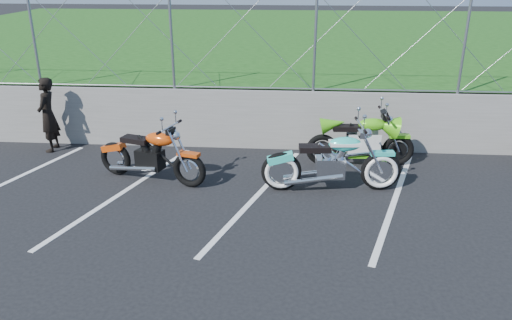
# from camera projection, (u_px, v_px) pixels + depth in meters

# --- Properties ---
(ground) EXTENTS (90.00, 90.00, 0.00)m
(ground) POSITION_uv_depth(u_px,v_px,m) (253.00, 222.00, 7.93)
(ground) COLOR black
(ground) RESTS_ON ground
(retaining_wall) EXTENTS (30.00, 0.22, 1.30)m
(retaining_wall) POSITION_uv_depth(u_px,v_px,m) (266.00, 119.00, 10.94)
(retaining_wall) COLOR slate
(retaining_wall) RESTS_ON ground
(grass_field) EXTENTS (30.00, 20.00, 1.30)m
(grass_field) POSITION_uv_depth(u_px,v_px,m) (280.00, 48.00, 20.22)
(grass_field) COLOR #194713
(grass_field) RESTS_ON ground
(chain_link_fence) EXTENTS (28.00, 0.03, 2.00)m
(chain_link_fence) POSITION_uv_depth(u_px,v_px,m) (267.00, 43.00, 10.34)
(chain_link_fence) COLOR gray
(chain_link_fence) RESTS_ON retaining_wall
(parking_lines) EXTENTS (18.29, 4.31, 0.01)m
(parking_lines) POSITION_uv_depth(u_px,v_px,m) (326.00, 197.00, 8.77)
(parking_lines) COLOR silver
(parking_lines) RESTS_ON ground
(cruiser_turquoise) EXTENTS (2.51, 0.79, 1.25)m
(cruiser_turquoise) POSITION_uv_depth(u_px,v_px,m) (333.00, 164.00, 8.89)
(cruiser_turquoise) COLOR black
(cruiser_turquoise) RESTS_ON ground
(naked_orange) EXTENTS (2.20, 0.88, 1.13)m
(naked_orange) POSITION_uv_depth(u_px,v_px,m) (152.00, 157.00, 9.27)
(naked_orange) COLOR black
(naked_orange) RESTS_ON ground
(sportbike_green) EXTENTS (2.18, 0.78, 1.13)m
(sportbike_green) POSITION_uv_depth(u_px,v_px,m) (362.00, 142.00, 10.03)
(sportbike_green) COLOR black
(sportbike_green) RESTS_ON ground
(person_standing) EXTENTS (0.44, 0.62, 1.61)m
(person_standing) POSITION_uv_depth(u_px,v_px,m) (48.00, 115.00, 10.71)
(person_standing) COLOR black
(person_standing) RESTS_ON ground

